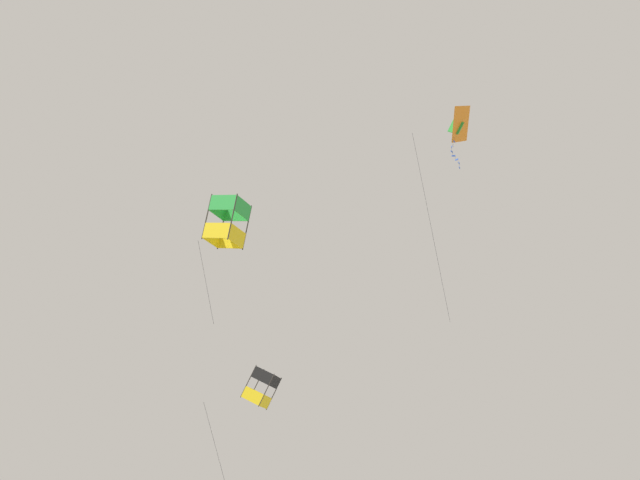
% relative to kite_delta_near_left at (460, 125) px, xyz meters
% --- Properties ---
extents(kite_delta_near_left, '(2.47, 2.90, 9.74)m').
position_rel_kite_delta_near_left_xyz_m(kite_delta_near_left, '(0.00, 0.00, 0.00)').
color(kite_delta_near_left, orange).
extents(kite_box_far_centre, '(1.86, 1.55, 5.59)m').
position_rel_kite_delta_near_left_xyz_m(kite_box_far_centre, '(9.70, 4.72, -4.99)').
color(kite_box_far_centre, green).
extents(kite_box_upper_right, '(2.95, 2.91, 7.97)m').
position_rel_kite_delta_near_left_xyz_m(kite_box_upper_right, '(8.81, 2.81, -12.16)').
color(kite_box_upper_right, black).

